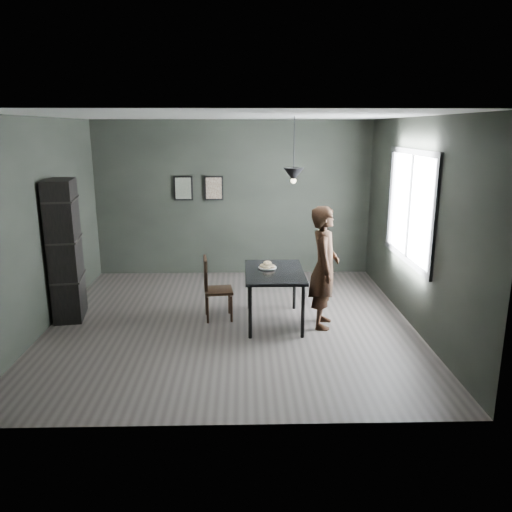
{
  "coord_description": "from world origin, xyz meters",
  "views": [
    {
      "loc": [
        0.18,
        -6.56,
        2.65
      ],
      "look_at": [
        0.35,
        0.05,
        0.95
      ],
      "focal_mm": 35.0,
      "sensor_mm": 36.0,
      "label": 1
    }
  ],
  "objects_px": {
    "white_plate": "(267,268)",
    "woman": "(324,267)",
    "cafe_table": "(274,276)",
    "wood_chair": "(213,284)",
    "shelf_unit": "(65,250)",
    "pendant_lamp": "(294,175)"
  },
  "relations": [
    {
      "from": "shelf_unit",
      "to": "cafe_table",
      "type": "bearing_deg",
      "value": -14.99
    },
    {
      "from": "cafe_table",
      "to": "white_plate",
      "type": "height_order",
      "value": "white_plate"
    },
    {
      "from": "wood_chair",
      "to": "shelf_unit",
      "type": "relative_size",
      "value": 0.45
    },
    {
      "from": "white_plate",
      "to": "pendant_lamp",
      "type": "distance_m",
      "value": 1.34
    },
    {
      "from": "pendant_lamp",
      "to": "white_plate",
      "type": "bearing_deg",
      "value": 176.21
    },
    {
      "from": "shelf_unit",
      "to": "pendant_lamp",
      "type": "bearing_deg",
      "value": -12.76
    },
    {
      "from": "white_plate",
      "to": "woman",
      "type": "height_order",
      "value": "woman"
    },
    {
      "from": "woman",
      "to": "wood_chair",
      "type": "distance_m",
      "value": 1.58
    },
    {
      "from": "woman",
      "to": "pendant_lamp",
      "type": "distance_m",
      "value": 1.31
    },
    {
      "from": "woman",
      "to": "shelf_unit",
      "type": "xyz_separation_m",
      "value": [
        -3.58,
        0.41,
        0.16
      ]
    },
    {
      "from": "woman",
      "to": "pendant_lamp",
      "type": "bearing_deg",
      "value": 70.33
    },
    {
      "from": "white_plate",
      "to": "wood_chair",
      "type": "height_order",
      "value": "wood_chair"
    },
    {
      "from": "cafe_table",
      "to": "woman",
      "type": "distance_m",
      "value": 0.69
    },
    {
      "from": "woman",
      "to": "wood_chair",
      "type": "height_order",
      "value": "woman"
    },
    {
      "from": "cafe_table",
      "to": "shelf_unit",
      "type": "xyz_separation_m",
      "value": [
        -2.92,
        0.28,
        0.32
      ]
    },
    {
      "from": "cafe_table",
      "to": "wood_chair",
      "type": "relative_size",
      "value": 1.33
    },
    {
      "from": "white_plate",
      "to": "cafe_table",
      "type": "bearing_deg",
      "value": -54.08
    },
    {
      "from": "pendant_lamp",
      "to": "shelf_unit",
      "type": "bearing_deg",
      "value": 176.79
    },
    {
      "from": "white_plate",
      "to": "woman",
      "type": "relative_size",
      "value": 0.14
    },
    {
      "from": "shelf_unit",
      "to": "woman",
      "type": "bearing_deg",
      "value": -16.04
    },
    {
      "from": "wood_chair",
      "to": "shelf_unit",
      "type": "xyz_separation_m",
      "value": [
        -2.06,
        0.12,
        0.48
      ]
    },
    {
      "from": "cafe_table",
      "to": "shelf_unit",
      "type": "bearing_deg",
      "value": 174.57
    }
  ]
}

